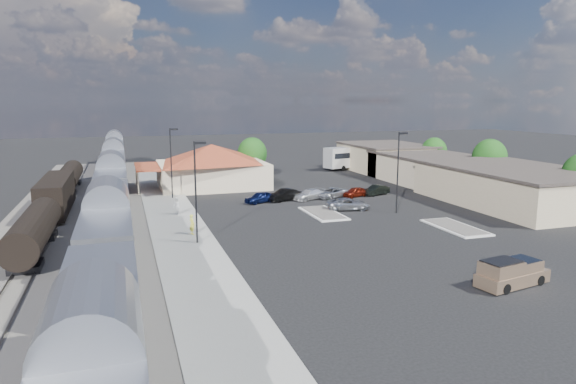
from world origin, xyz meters
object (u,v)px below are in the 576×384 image
object	(u,v)px
station_depot	(212,165)
coach_bus	(355,156)
pickup_truck	(513,273)
suv	(348,204)

from	to	relation	value
station_depot	coach_bus	size ratio (longest dim) A/B	1.41
station_depot	coach_bus	bearing A→B (deg)	22.79
pickup_truck	suv	bearing A→B (deg)	-10.07
station_depot	pickup_truck	world-z (taller)	station_depot
pickup_truck	suv	world-z (taller)	pickup_truck
station_depot	suv	size ratio (longest dim) A/B	3.73
pickup_truck	suv	distance (m)	25.85
pickup_truck	coach_bus	xyz separation A→B (m)	(16.12, 58.68, 1.47)
suv	coach_bus	bearing A→B (deg)	-13.93
suv	station_depot	bearing A→B (deg)	42.88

